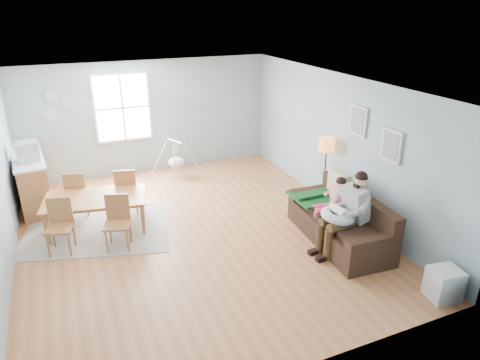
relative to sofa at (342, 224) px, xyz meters
name	(u,v)px	position (x,y,z in m)	size (l,w,h in m)	color
room	(189,102)	(-2.32, 1.26, 2.11)	(8.40, 9.40, 3.90)	#A26339
window	(122,108)	(-2.92, 4.72, 1.34)	(1.32, 0.08, 1.62)	silver
pictures	(374,133)	(0.64, 0.21, 1.54)	(0.05, 1.34, 0.74)	silver
wall_plates	(56,105)	(-4.33, 4.73, 1.52)	(0.67, 0.02, 0.66)	#95A9B3
sofa	(342,224)	(0.00, 0.00, 0.00)	(1.09, 2.24, 0.88)	black
green_throw	(318,196)	(-0.03, 0.73, 0.25)	(0.99, 0.81, 0.04)	#125121
beige_pillow	(338,185)	(0.27, 0.55, 0.49)	(0.14, 0.52, 0.52)	tan
father	(347,210)	(-0.16, -0.30, 0.44)	(0.99, 0.47, 1.41)	#98989B
nursing_pillow	(338,215)	(-0.32, -0.29, 0.37)	(0.57, 0.57, 0.15)	silver
infant	(337,209)	(-0.32, -0.25, 0.47)	(0.16, 0.41, 0.15)	white
toddler	(334,197)	(-0.07, 0.21, 0.44)	(0.61, 0.36, 0.92)	white
floor_lamp	(326,150)	(0.48, 1.32, 0.90)	(0.29, 0.29, 1.46)	black
storage_cube	(443,284)	(0.37, -1.92, -0.08)	(0.47, 0.43, 0.47)	silver
rug	(100,229)	(-3.92, 2.09, -0.31)	(2.62, 1.99, 0.01)	gray
dining_table	(97,214)	(-3.92, 2.09, 0.01)	(1.82, 1.01, 0.64)	#995F32
chair_sw	(60,222)	(-4.55, 1.59, 0.21)	(0.51, 0.51, 0.93)	brown
chair_se	(118,218)	(-3.65, 1.34, 0.22)	(0.53, 0.53, 0.94)	brown
chair_nw	(77,191)	(-4.20, 2.84, 0.21)	(0.52, 0.52, 0.93)	brown
chair_ne	(126,187)	(-3.29, 2.58, 0.23)	(0.52, 0.52, 0.95)	brown
counter	(32,179)	(-5.02, 3.76, 0.23)	(0.73, 1.97, 1.08)	#995F32
monitor	(27,151)	(-4.98, 3.39, 0.95)	(0.43, 0.41, 0.37)	#BDBCC2
baby_swing	(176,161)	(-1.90, 4.00, 0.10)	(1.19, 1.19, 0.92)	#BDBCC2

